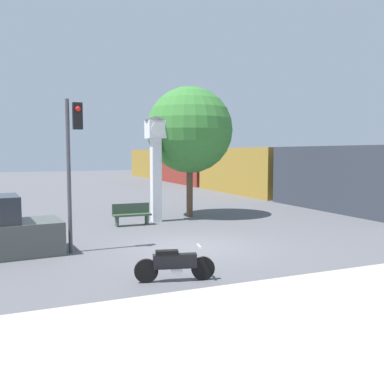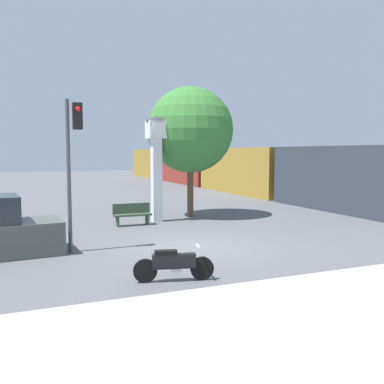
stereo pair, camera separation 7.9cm
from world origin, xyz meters
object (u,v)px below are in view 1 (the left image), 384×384
clock_tower (156,153)px  freight_train (213,168)px  motorcycle (175,264)px  street_tree (190,130)px  traffic_light (73,148)px  bench (132,214)px

clock_tower → freight_train: clock_tower is taller
motorcycle → clock_tower: clock_tower is taller
motorcycle → street_tree: size_ratio=0.31×
traffic_light → bench: 5.64m
clock_tower → traffic_light: 6.19m
motorcycle → bench: bench is taller
clock_tower → bench: (-1.27, -0.56, -2.57)m
motorcycle → freight_train: bearing=76.1°
freight_train → clock_tower: bearing=-123.2°
street_tree → motorcycle: bearing=-114.5°
clock_tower → bench: clock_tower is taller
traffic_light → bench: traffic_light is taller
freight_train → bench: freight_train is taller
street_tree → bench: bearing=-157.2°
motorcycle → street_tree: bearing=79.1°
motorcycle → clock_tower: 9.35m
traffic_light → street_tree: bearing=41.6°
motorcycle → clock_tower: size_ratio=0.41×
clock_tower → street_tree: bearing=22.0°
motorcycle → bench: (1.10, 8.09, 0.08)m
motorcycle → freight_train: size_ratio=0.04×
clock_tower → traffic_light: bearing=-131.9°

